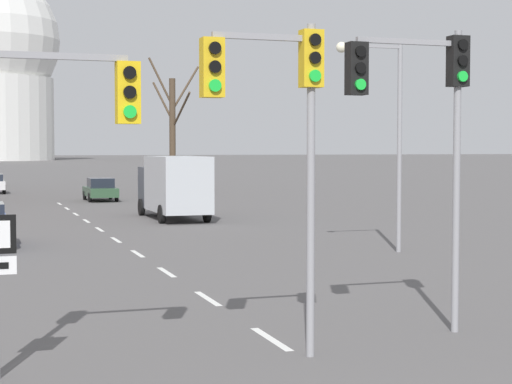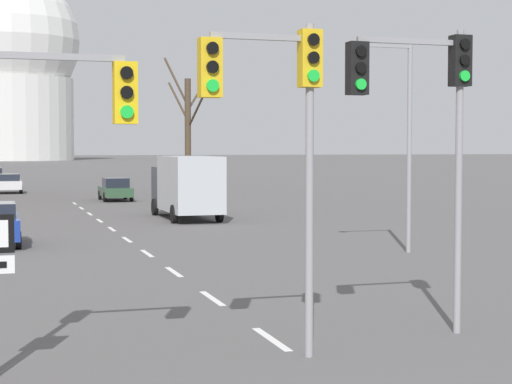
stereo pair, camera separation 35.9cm
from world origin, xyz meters
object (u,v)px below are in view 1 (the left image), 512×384
object	(u,v)px
delivery_truck	(174,185)
traffic_signal_near_left	(31,122)
traffic_signal_centre_tall	(279,105)
traffic_signal_near_right	(425,103)
street_lamp_right	(386,121)
sedan_far_left	(100,189)

from	to	relation	value
delivery_truck	traffic_signal_near_left	bearing A→B (deg)	-106.99
traffic_signal_centre_tall	traffic_signal_near_right	world-z (taller)	traffic_signal_near_right
traffic_signal_near_right	street_lamp_right	xyz separation A→B (m)	(5.17, 11.68, 0.05)
traffic_signal_near_right	delivery_truck	size ratio (longest dim) A/B	0.80
street_lamp_right	sedan_far_left	distance (m)	32.13
traffic_signal_near_right	sedan_far_left	size ratio (longest dim) A/B	1.33
sedan_far_left	traffic_signal_near_right	bearing A→B (deg)	-90.03
delivery_truck	traffic_signal_near_right	bearing A→B (deg)	-92.96
traffic_signal_centre_tall	traffic_signal_near_left	bearing A→B (deg)	-177.73
traffic_signal_centre_tall	sedan_far_left	world-z (taller)	traffic_signal_centre_tall
traffic_signal_near_left	delivery_truck	bearing A→B (deg)	73.01
traffic_signal_near_left	traffic_signal_centre_tall	bearing A→B (deg)	2.27
traffic_signal_near_left	traffic_signal_centre_tall	distance (m)	4.02
street_lamp_right	traffic_signal_near_left	bearing A→B (deg)	-134.22
sedan_far_left	delivery_truck	bearing A→B (deg)	-85.02
sedan_far_left	traffic_signal_centre_tall	bearing A→B (deg)	-94.25
traffic_signal_near_left	sedan_far_left	bearing A→B (deg)	80.66
delivery_truck	street_lamp_right	bearing A→B (deg)	-76.45
traffic_signal_near_left	street_lamp_right	distance (m)	17.82
street_lamp_right	delivery_truck	xyz separation A→B (m)	(-3.76, 15.60, -2.75)
traffic_signal_centre_tall	street_lamp_right	xyz separation A→B (m)	(8.42, 12.61, 0.18)
traffic_signal_centre_tall	sedan_far_left	xyz separation A→B (m)	(3.28, 44.11, -3.50)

